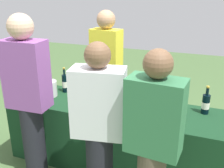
% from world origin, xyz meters
% --- Properties ---
extents(ground_plane, '(12.00, 12.00, 0.00)m').
position_xyz_m(ground_plane, '(0.00, 0.00, 0.00)').
color(ground_plane, '#476638').
extents(tasting_table, '(2.37, 0.66, 0.74)m').
position_xyz_m(tasting_table, '(0.00, 0.00, 0.37)').
color(tasting_table, '#14381E').
rests_on(tasting_table, ground_plane).
extents(wine_bottle_0, '(0.07, 0.07, 0.33)m').
position_xyz_m(wine_bottle_0, '(-0.85, 0.08, 0.86)').
color(wine_bottle_0, black).
rests_on(wine_bottle_0, tasting_table).
extents(wine_bottle_1, '(0.07, 0.07, 0.31)m').
position_xyz_m(wine_bottle_1, '(-0.68, 0.17, 0.86)').
color(wine_bottle_1, black).
rests_on(wine_bottle_1, tasting_table).
extents(wine_bottle_2, '(0.08, 0.08, 0.32)m').
position_xyz_m(wine_bottle_2, '(-0.20, 0.14, 0.86)').
color(wine_bottle_2, black).
rests_on(wine_bottle_2, tasting_table).
extents(wine_bottle_3, '(0.07, 0.07, 0.32)m').
position_xyz_m(wine_bottle_3, '(-0.04, 0.17, 0.86)').
color(wine_bottle_3, black).
rests_on(wine_bottle_3, tasting_table).
extents(wine_bottle_4, '(0.07, 0.07, 0.30)m').
position_xyz_m(wine_bottle_4, '(0.65, 0.07, 0.85)').
color(wine_bottle_4, black).
rests_on(wine_bottle_4, tasting_table).
extents(wine_bottle_5, '(0.08, 0.08, 0.30)m').
position_xyz_m(wine_bottle_5, '(0.95, 0.16, 0.85)').
color(wine_bottle_5, black).
rests_on(wine_bottle_5, tasting_table).
extents(wine_glass_0, '(0.06, 0.06, 0.12)m').
position_xyz_m(wine_glass_0, '(-0.35, -0.06, 0.83)').
color(wine_glass_0, silver).
rests_on(wine_glass_0, tasting_table).
extents(wine_glass_1, '(0.07, 0.07, 0.14)m').
position_xyz_m(wine_glass_1, '(-0.27, -0.16, 0.84)').
color(wine_glass_1, silver).
rests_on(wine_glass_1, tasting_table).
extents(wine_glass_2, '(0.07, 0.07, 0.14)m').
position_xyz_m(wine_glass_2, '(-0.12, -0.15, 0.84)').
color(wine_glass_2, silver).
rests_on(wine_glass_2, tasting_table).
extents(wine_glass_3, '(0.06, 0.06, 0.14)m').
position_xyz_m(wine_glass_3, '(0.22, -0.14, 0.84)').
color(wine_glass_3, silver).
rests_on(wine_glass_3, tasting_table).
extents(wine_glass_4, '(0.07, 0.07, 0.14)m').
position_xyz_m(wine_glass_4, '(0.55, -0.17, 0.85)').
color(wine_glass_4, silver).
rests_on(wine_glass_4, tasting_table).
extents(wine_glass_5, '(0.07, 0.07, 0.14)m').
position_xyz_m(wine_glass_5, '(0.67, -0.18, 0.84)').
color(wine_glass_5, silver).
rests_on(wine_glass_5, tasting_table).
extents(ice_bucket, '(0.20, 0.20, 0.18)m').
position_xyz_m(ice_bucket, '(-0.80, -0.01, 0.83)').
color(ice_bucket, silver).
rests_on(ice_bucket, tasting_table).
extents(server_pouring, '(0.40, 0.25, 1.71)m').
position_xyz_m(server_pouring, '(-0.29, 0.55, 0.94)').
color(server_pouring, '#3F3351').
rests_on(server_pouring, ground_plane).
extents(guest_0, '(0.42, 0.24, 1.75)m').
position_xyz_m(guest_0, '(-0.65, -0.55, 0.96)').
color(guest_0, black).
rests_on(guest_0, ground_plane).
extents(guest_1, '(0.47, 0.32, 1.57)m').
position_xyz_m(guest_1, '(0.13, -0.64, 0.84)').
color(guest_1, black).
rests_on(guest_1, ground_plane).
extents(guest_2, '(0.43, 0.26, 1.57)m').
position_xyz_m(guest_2, '(0.61, -0.72, 0.84)').
color(guest_2, brown).
rests_on(guest_2, ground_plane).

